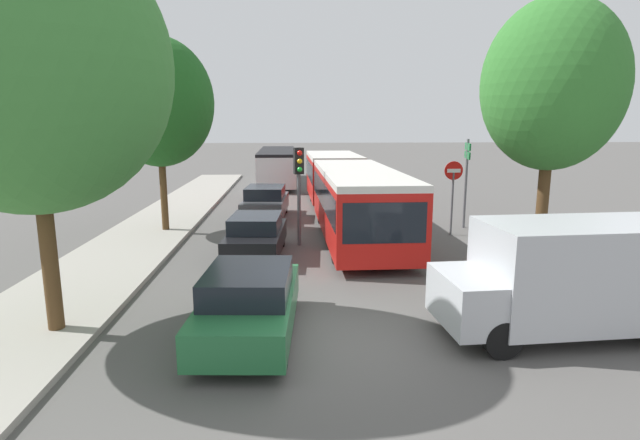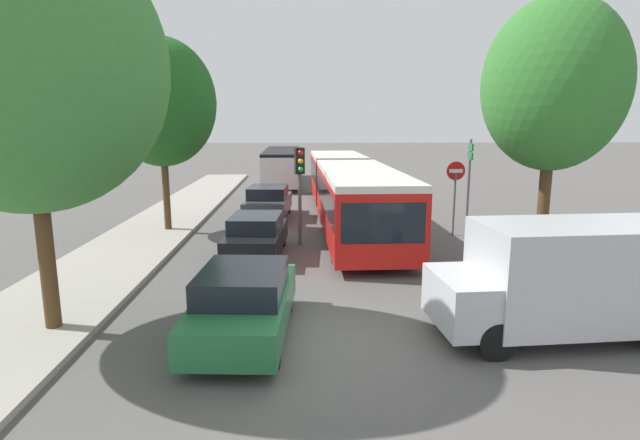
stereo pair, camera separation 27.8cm
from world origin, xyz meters
name	(u,v)px [view 1 (the left image)]	position (x,y,z in m)	size (l,w,h in m)	color
ground_plane	(329,341)	(0.00, 0.00, 0.00)	(200.00, 200.00, 0.00)	#565451
kerb_strip_left	(168,217)	(-6.23, 13.12, 0.07)	(3.20, 36.24, 0.14)	#9E998E
articulated_bus	(345,187)	(1.68, 12.44, 1.49)	(2.85, 17.40, 2.58)	red
city_bus_rear	(277,164)	(-1.63, 26.24, 1.37)	(2.55, 11.05, 2.37)	silver
queued_car_green	(249,303)	(-1.56, 0.29, 0.72)	(2.01, 4.21, 1.43)	#236638
queued_car_black	(256,235)	(-1.84, 6.52, 0.69)	(1.91, 3.99, 1.35)	black
queued_car_graphite	(266,202)	(-1.85, 13.03, 0.74)	(2.05, 4.29, 1.45)	#47474C
white_van	(574,275)	(4.90, 0.06, 1.24)	(5.11, 2.26, 2.31)	#B7BABF
traffic_light	(299,174)	(-0.43, 7.94, 2.50)	(0.37, 0.39, 3.40)	#56595E
no_entry_sign	(453,186)	(5.39, 9.19, 1.88)	(0.70, 0.08, 2.82)	#56595E
direction_sign_post	(467,165)	(6.35, 10.48, 2.55)	(0.36, 1.38, 3.60)	#56595E
tree_left_near	(29,66)	(-5.49, 0.64, 5.25)	(5.16, 5.16, 8.01)	#51381E
tree_left_mid	(160,106)	(-5.55, 10.15, 4.86)	(4.11, 4.11, 7.38)	#51381E
tree_right_near	(553,86)	(6.69, 4.94, 5.26)	(3.94, 3.94, 7.68)	#51381E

